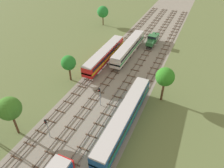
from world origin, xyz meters
TOP-DOWN VIEW (x-y plane):
  - ground_plane at (0.00, 56.00)m, footprint 480.00×480.00m
  - ballast_bed at (0.00, 56.00)m, footprint 17.54×176.00m
  - track_far_left at (-6.77, 57.00)m, footprint 2.40×126.00m
  - track_left at (-2.26, 57.00)m, footprint 2.40×126.00m
  - track_centre_left at (2.26, 57.00)m, footprint 2.40×126.00m
  - track_centre at (6.77, 57.00)m, footprint 2.40×126.00m
  - passenger_coach_centre_near at (6.77, 45.17)m, footprint 2.96×22.00m
  - diesel_railcar_far_left_mid at (-6.77, 64.79)m, footprint 2.96×20.50m
  - diesel_railcar_left_midfar at (-2.26, 71.42)m, footprint 2.96×20.50m
  - shunter_loco_centre_left_far at (2.26, 81.29)m, footprint 2.74×8.46m
  - signal_post_nearest at (-4.51, 37.32)m, footprint 0.28×0.47m
  - signal_post_mid at (0.00, 48.56)m, footprint 0.28×0.47m
  - lineside_tree_0 at (-10.86, 53.95)m, footprint 3.55×3.55m
  - lineside_tree_1 at (-10.39, 35.80)m, footprint 4.07×4.07m
  - lineside_tree_3 at (11.33, 55.70)m, footprint 3.89×3.89m
  - lineside_tree_4 at (-19.73, 90.31)m, footprint 4.24×4.24m

SIDE VIEW (x-z plane):
  - ground_plane at x=0.00m, z-range 0.00..0.00m
  - ballast_bed at x=0.00m, z-range 0.00..0.01m
  - track_far_left at x=-6.77m, z-range -0.01..0.28m
  - track_left at x=-2.26m, z-range -0.01..0.28m
  - track_centre_left at x=2.26m, z-range -0.01..0.28m
  - track_centre at x=6.77m, z-range -0.01..0.28m
  - shunter_loco_centre_left_far at x=2.26m, z-range 0.46..3.56m
  - diesel_railcar_far_left_mid at x=-6.77m, z-range 0.70..4.50m
  - diesel_railcar_left_midfar at x=-2.26m, z-range 0.70..4.50m
  - passenger_coach_centre_near at x=6.77m, z-range 0.71..4.51m
  - signal_post_nearest at x=-4.51m, z-range 0.66..5.20m
  - signal_post_mid at x=0.00m, z-range 0.67..5.36m
  - lineside_tree_0 at x=-10.86m, z-range 1.51..8.18m
  - lineside_tree_4 at x=-19.73m, z-range 1.47..8.68m
  - lineside_tree_1 at x=-10.39m, z-range 1.95..10.01m
  - lineside_tree_3 at x=11.33m, z-range 1.99..9.98m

